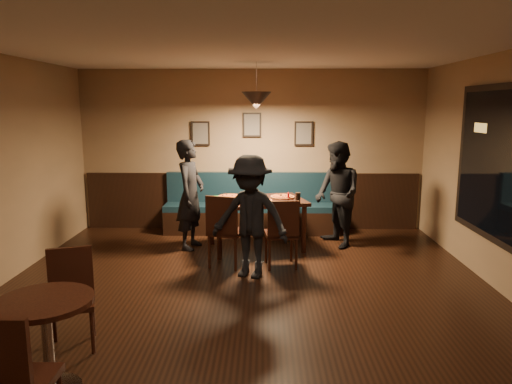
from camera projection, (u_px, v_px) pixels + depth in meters
The scene contains 29 objects.
floor at pixel (244, 309), 5.14m from camera, with size 7.00×7.00×0.00m, color black.
ceiling at pixel (242, 41), 4.64m from camera, with size 7.00×7.00×0.00m, color silver.
wall_back at pixel (252, 151), 8.34m from camera, with size 6.00×6.00×0.00m, color #8C704F.
wall_front at pixel (192, 360), 1.45m from camera, with size 6.00×6.00×0.00m, color #8C704F.
wainscot at pixel (252, 201), 8.47m from camera, with size 5.88×0.06×1.00m, color black.
booth_bench at pixel (252, 204), 8.20m from camera, with size 3.00×0.60×1.00m, color #0F232D, non-canonical shape.
window_frame at pixel (509, 166), 5.31m from camera, with size 0.06×2.56×1.86m, color black.
window_glass at pixel (506, 166), 5.31m from camera, with size 2.40×2.40×0.00m, color black.
picture_left at pixel (200, 133), 8.27m from camera, with size 0.32×0.04×0.42m, color black.
picture_center at pixel (252, 125), 8.23m from camera, with size 0.32×0.04×0.42m, color black.
picture_right at pixel (304, 134), 8.24m from camera, with size 0.32×0.04×0.42m, color black.
pendant_lamp at pixel (256, 100), 6.93m from camera, with size 0.44×0.44×0.25m, color black.
dining_table at pixel (256, 224), 7.27m from camera, with size 1.43×0.92×0.77m, color black.
chair_near_left at pixel (227, 230), 6.48m from camera, with size 0.44×0.44×1.00m, color black, non-canonical shape.
chair_near_right at pixel (281, 233), 6.44m from camera, with size 0.42×0.42×0.95m, color black, non-canonical shape.
diner_left at pixel (190, 195), 7.22m from camera, with size 0.61×0.40×1.68m, color black.
diner_right at pixel (337, 195), 7.33m from camera, with size 0.80×0.62×1.64m, color black.
diner_front at pixel (250, 217), 6.00m from camera, with size 1.02×0.58×1.57m, color black.
pizza_a at pixel (230, 197), 7.30m from camera, with size 0.38×0.38×0.04m, color orange.
pizza_b at pixel (261, 201), 7.03m from camera, with size 0.33×0.33×0.04m, color orange.
pizza_c at pixel (282, 197), 7.31m from camera, with size 0.37×0.37×0.04m, color orange.
soda_glass at pixel (298, 198), 6.91m from camera, with size 0.07×0.07×0.16m, color black.
tabasco_bottle at pixel (288, 196), 7.17m from camera, with size 0.03×0.03×0.13m, color #98050E.
napkin_a at pixel (219, 196), 7.44m from camera, with size 0.16×0.16×0.01m, color #1D6E1F.
napkin_b at pixel (215, 203), 6.95m from camera, with size 0.16×0.16×0.01m, color #1D6F2E.
cutlery_set at pixel (255, 205), 6.82m from camera, with size 0.02×0.20×0.00m, color silver.
cafe_table at pixel (48, 347), 3.57m from camera, with size 0.72×0.72×0.76m, color #311E0D.
cafe_chair_far at pixel (71, 301), 4.24m from camera, with size 0.40×0.40×0.90m, color black, non-canonical shape.
cafe_chair_near at pixel (13, 382), 2.89m from camera, with size 0.45×0.45×1.01m, color black, non-canonical shape.
Camera 1 is at (0.22, -4.83, 2.16)m, focal length 33.27 mm.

